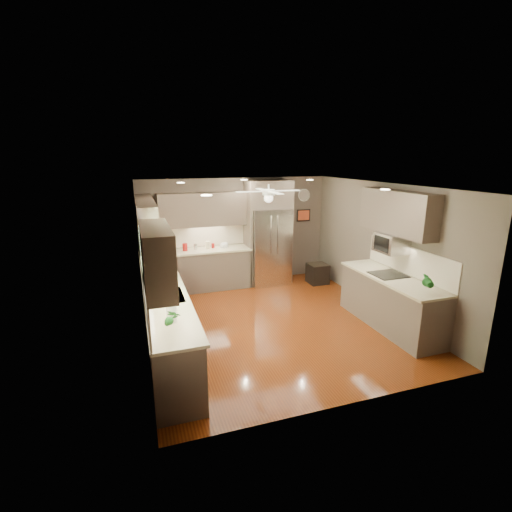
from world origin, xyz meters
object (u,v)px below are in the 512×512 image
canister_a (185,247)px  canister_c (208,245)px  microwave (391,243)px  stool (318,273)px  potted_plant_left (172,318)px  potted_plant_right (428,281)px  bowl (224,247)px  refrigerator (269,235)px  canister_b (195,247)px  paper_towel (171,312)px  soap_bottle (155,281)px  canister_d (213,246)px

canister_a → canister_c: size_ratio=1.09×
microwave → stool: bearing=95.2°
potted_plant_left → potted_plant_right: bearing=1.3°
bowl → refrigerator: (1.07, -0.03, 0.22)m
bowl → stool: size_ratio=0.42×
canister_c → microwave: bearing=-45.1°
canister_b → microwave: 4.16m
canister_a → canister_b: size_ratio=1.41×
potted_plant_right → bowl: bearing=121.1°
bowl → paper_towel: size_ratio=0.63×
canister_b → microwave: microwave is taller
bowl → microwave: 3.67m
bowl → refrigerator: refrigerator is taller
canister_a → microwave: microwave is taller
stool → paper_towel: bearing=-139.7°
soap_bottle → bowl: bearing=52.7°
canister_c → potted_plant_right: potted_plant_right is taller
canister_a → paper_towel: size_ratio=0.53×
canister_b → potted_plant_right: 4.85m
potted_plant_right → potted_plant_left: bearing=-178.7°
canister_a → canister_c: canister_c is taller
potted_plant_right → bowl: (-2.29, 3.80, -0.15)m
canister_a → soap_bottle: size_ratio=0.83×
soap_bottle → potted_plant_right: potted_plant_right is taller
canister_a → paper_towel: paper_towel is taller
bowl → stool: bowl is taller
canister_a → refrigerator: bearing=-1.3°
canister_b → canister_c: 0.28m
canister_d → paper_towel: (-1.32, -3.71, 0.08)m
canister_c → stool: 2.73m
bowl → canister_a: bearing=178.8°
potted_plant_right → microwave: size_ratio=0.63×
canister_d → potted_plant_left: 4.17m
canister_c → microwave: (2.77, -2.78, 0.45)m
canister_c → potted_plant_left: potted_plant_left is taller
canister_c → paper_towel: size_ratio=0.49×
canister_c → refrigerator: refrigerator is taller
canister_c → canister_a: bearing=-176.8°
microwave → paper_towel: bearing=-167.1°
refrigerator → stool: refrigerator is taller
potted_plant_left → canister_a: bearing=79.9°
soap_bottle → microwave: size_ratio=0.39×
canister_d → potted_plant_right: bearing=-56.6°
soap_bottle → potted_plant_left: bearing=-86.5°
bowl → paper_towel: (-1.58, -3.65, 0.11)m
canister_b → potted_plant_right: bearing=-52.6°
canister_b → paper_towel: bearing=-104.0°
potted_plant_left → bowl: potted_plant_left is taller
canister_d → microwave: microwave is taller
canister_b → stool: 2.99m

